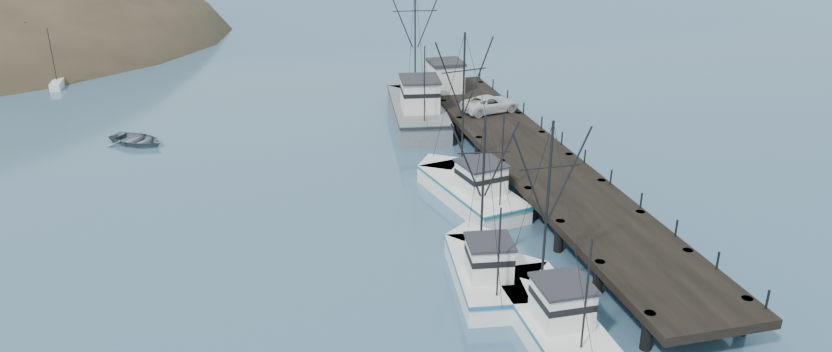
{
  "coord_description": "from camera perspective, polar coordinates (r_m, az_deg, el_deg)",
  "views": [
    {
      "loc": [
        -6.27,
        -29.78,
        21.13
      ],
      "look_at": [
        4.55,
        13.5,
        2.5
      ],
      "focal_mm": 32.0,
      "sensor_mm": 36.0,
      "label": 1
    }
  ],
  "objects": [
    {
      "name": "ground",
      "position": [
        37.05,
        -1.81,
        -12.12
      ],
      "size": [
        400.0,
        400.0,
        0.0
      ],
      "primitive_type": "plane",
      "color": "#32536F",
      "rests_on": "ground"
    },
    {
      "name": "pier",
      "position": [
        53.71,
        9.17,
        1.14
      ],
      "size": [
        6.0,
        44.0,
        2.0
      ],
      "color": "black",
      "rests_on": "ground"
    },
    {
      "name": "moored_sailboats",
      "position": [
        93.94,
        -28.98,
        7.05
      ],
      "size": [
        23.1,
        19.04,
        6.35
      ],
      "color": "white",
      "rests_on": "ground"
    },
    {
      "name": "trawler_near",
      "position": [
        37.83,
        10.09,
        -10.21
      ],
      "size": [
        3.48,
        10.47,
        10.78
      ],
      "color": "white",
      "rests_on": "ground"
    },
    {
      "name": "trawler_mid",
      "position": [
        40.93,
        5.19,
        -7.19
      ],
      "size": [
        4.21,
        9.63,
        9.72
      ],
      "color": "white",
      "rests_on": "ground"
    },
    {
      "name": "trawler_far",
      "position": [
        50.8,
        4.08,
        -0.96
      ],
      "size": [
        5.56,
        11.54,
        11.7
      ],
      "color": "white",
      "rests_on": "ground"
    },
    {
      "name": "work_vessel",
      "position": [
        66.24,
        0.08,
        5.18
      ],
      "size": [
        6.06,
        15.01,
        12.58
      ],
      "color": "slate",
      "rests_on": "ground"
    },
    {
      "name": "pier_shed",
      "position": [
        68.8,
        2.3,
        7.73
      ],
      "size": [
        3.0,
        3.2,
        2.8
      ],
      "color": "silver",
      "rests_on": "pier"
    },
    {
      "name": "pickup_truck",
      "position": [
        63.03,
        5.74,
        5.55
      ],
      "size": [
        5.44,
        3.38,
        1.4
      ],
      "primitive_type": "imported",
      "rotation": [
        0.0,
        0.0,
        1.79
      ],
      "color": "silver",
      "rests_on": "pier"
    },
    {
      "name": "motorboat",
      "position": [
        65.48,
        -20.65,
        2.34
      ],
      "size": [
        6.15,
        5.95,
        1.04
      ],
      "primitive_type": "imported",
      "rotation": [
        0.0,
        0.0,
        0.88
      ],
      "color": "slate",
      "rests_on": "ground"
    }
  ]
}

